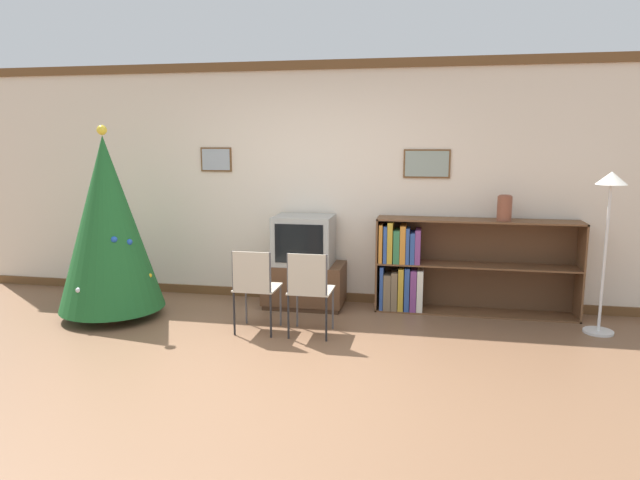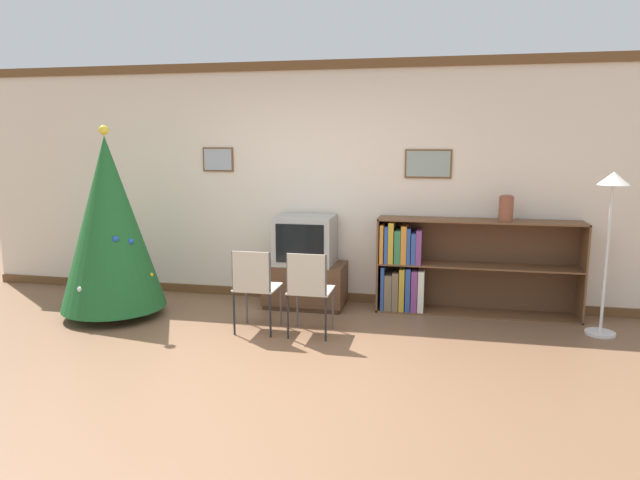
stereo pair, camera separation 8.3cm
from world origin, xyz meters
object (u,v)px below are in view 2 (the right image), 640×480
folding_chair_right (309,288)px  bookshelf (437,267)px  tv_console (305,285)px  television (305,240)px  folding_chair_left (255,285)px  vase (506,208)px  christmas_tree (110,223)px  standing_lamp (611,211)px

folding_chair_right → bookshelf: bookshelf is taller
tv_console → television: (0.00, -0.00, 0.51)m
folding_chair_left → vase: size_ratio=3.05×
christmas_tree → tv_console: 2.18m
tv_console → folding_chair_left: size_ratio=1.08×
folding_chair_left → folding_chair_right: size_ratio=1.00×
folding_chair_right → folding_chair_left: bearing=180.0°
christmas_tree → bookshelf: 3.48m
vase → standing_lamp: standing_lamp is taller
christmas_tree → tv_console: bearing=21.6°
folding_chair_left → bookshelf: bookshelf is taller
christmas_tree → standing_lamp: christmas_tree is taller
tv_console → folding_chair_left: (-0.27, -0.98, 0.23)m
tv_console → folding_chair_left: 1.04m
standing_lamp → vase: bearing=156.0°
christmas_tree → television: bearing=21.5°
television → vase: 2.14m
bookshelf → tv_console: bearing=-176.1°
television → folding_chair_left: bearing=-105.2°
standing_lamp → television: bearing=173.5°
tv_console → bookshelf: (1.43, 0.10, 0.24)m
folding_chair_left → bookshelf: 2.01m
vase → standing_lamp: (0.89, -0.39, 0.04)m
folding_chair_right → vase: size_ratio=3.05×
christmas_tree → folding_chair_left: (1.64, -0.23, -0.52)m
television → tv_console: bearing=90.0°
christmas_tree → folding_chair_left: size_ratio=2.43×
folding_chair_left → standing_lamp: standing_lamp is taller
christmas_tree → tv_console: size_ratio=2.25×
vase → standing_lamp: bearing=-24.0°
tv_console → folding_chair_right: (0.27, -0.98, 0.23)m
christmas_tree → vase: bearing=11.3°
christmas_tree → bookshelf: (3.34, 0.85, -0.50)m
bookshelf → vase: vase is taller
folding_chair_left → christmas_tree: bearing=172.1°
tv_console → christmas_tree: bearing=-158.4°
folding_chair_right → standing_lamp: 2.89m
vase → standing_lamp: 0.97m
television → folding_chair_right: (0.27, -0.98, -0.28)m
folding_chair_left → tv_console: bearing=74.8°
christmas_tree → folding_chair_right: size_ratio=2.43×
tv_console → vase: bearing=1.3°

